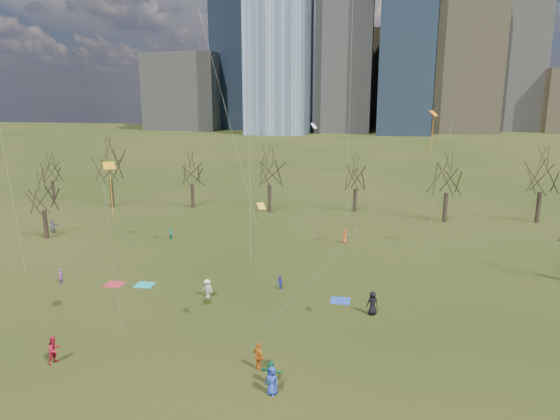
% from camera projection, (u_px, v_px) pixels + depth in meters
% --- Properties ---
extents(ground, '(500.00, 500.00, 0.00)m').
position_uv_depth(ground, '(245.00, 356.00, 32.22)').
color(ground, black).
rests_on(ground, ground).
extents(downtown_skyline, '(212.50, 78.00, 118.00)m').
position_uv_depth(downtown_skyline, '(359.00, 44.00, 225.38)').
color(downtown_skyline, slate).
rests_on(downtown_skyline, ground).
extents(bare_tree_row, '(113.04, 29.80, 9.50)m').
position_uv_depth(bare_tree_row, '(316.00, 175.00, 66.46)').
color(bare_tree_row, black).
rests_on(bare_tree_row, ground).
extents(blanket_teal, '(1.60, 1.50, 0.03)m').
position_uv_depth(blanket_teal, '(145.00, 285.00, 44.31)').
color(blanket_teal, teal).
rests_on(blanket_teal, ground).
extents(blanket_navy, '(1.60, 1.50, 0.03)m').
position_uv_depth(blanket_navy, '(340.00, 301.00, 40.91)').
color(blanket_navy, '#2647B2').
rests_on(blanket_navy, ground).
extents(blanket_crimson, '(1.60, 1.50, 0.03)m').
position_uv_depth(blanket_crimson, '(114.00, 284.00, 44.43)').
color(blanket_crimson, '#BB2535').
rests_on(blanket_crimson, ground).
extents(person_0, '(0.97, 0.79, 1.70)m').
position_uv_depth(person_0, '(272.00, 381.00, 27.93)').
color(person_0, '#273EAC').
rests_on(person_0, ground).
extents(person_2, '(0.88, 1.02, 1.81)m').
position_uv_depth(person_2, '(54.00, 350.00, 31.23)').
color(person_2, red).
rests_on(person_2, ground).
extents(person_4, '(1.07, 1.02, 1.78)m').
position_uv_depth(person_4, '(259.00, 357.00, 30.45)').
color(person_4, orange).
rests_on(person_4, ground).
extents(person_5, '(1.42, 0.56, 1.50)m').
position_uv_depth(person_5, '(271.00, 373.00, 28.92)').
color(person_5, '#197245').
rests_on(person_5, ground).
extents(person_6, '(1.07, 0.90, 1.86)m').
position_uv_depth(person_6, '(372.00, 303.00, 38.16)').
color(person_6, black).
rests_on(person_6, ground).
extents(person_7, '(0.40, 0.55, 1.40)m').
position_uv_depth(person_7, '(61.00, 276.00, 44.48)').
color(person_7, '#884486').
rests_on(person_7, ground).
extents(person_8, '(0.70, 0.72, 1.18)m').
position_uv_depth(person_8, '(280.00, 283.00, 43.21)').
color(person_8, '#2933B2').
rests_on(person_8, ground).
extents(person_9, '(1.17, 0.94, 1.58)m').
position_uv_depth(person_9, '(207.00, 288.00, 41.44)').
color(person_9, white).
rests_on(person_9, ground).
extents(person_11, '(1.37, 1.57, 1.71)m').
position_uv_depth(person_11, '(53.00, 227.00, 60.60)').
color(person_11, slate).
rests_on(person_11, ground).
extents(person_12, '(0.68, 0.86, 1.55)m').
position_uv_depth(person_12, '(345.00, 236.00, 56.85)').
color(person_12, '#E75019').
rests_on(person_12, ground).
extents(person_13, '(0.71, 0.66, 1.64)m').
position_uv_depth(person_13, '(171.00, 233.00, 57.86)').
color(person_13, '#1A774E').
rests_on(person_13, ground).
extents(kites_airborne, '(71.26, 34.07, 33.12)m').
position_uv_depth(kites_airborne, '(333.00, 121.00, 42.25)').
color(kites_airborne, '#FDA015').
rests_on(kites_airborne, ground).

